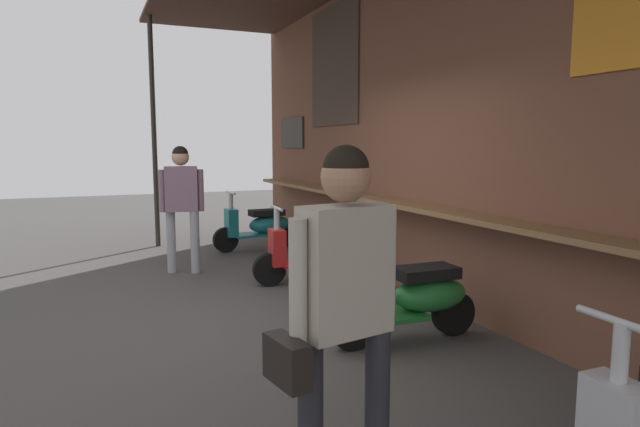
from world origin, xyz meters
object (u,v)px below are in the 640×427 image
Objects in this scene: scooter_teal at (260,226)px; scooter_green at (413,297)px; scooter_red at (315,251)px; shopper_with_handbag at (342,291)px; shopper_browsing at (182,195)px.

scooter_green is (4.52, 0.00, 0.00)m from scooter_teal.
scooter_red is at bearing -87.64° from scooter_green.
shopper_with_handbag reaches higher than scooter_green.
shopper_with_handbag is 5.04m from shopper_browsing.
scooter_red is at bearing 149.17° from shopper_with_handbag.
scooter_red is 2.21m from scooter_green.
scooter_green is 2.35m from shopper_with_handbag.
shopper_browsing is at bearing -35.15° from scooter_red.
scooter_teal is at bearing -87.65° from scooter_green.
shopper_with_handbag is at bearing 10.77° from shopper_browsing.
scooter_teal is 4.52m from scooter_green.
scooter_green is at bearing 87.55° from scooter_teal.
scooter_green is 0.83× the size of shopper_browsing.
scooter_red is (2.31, -0.00, 0.00)m from scooter_teal.
scooter_red is at bearing 87.55° from scooter_teal.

